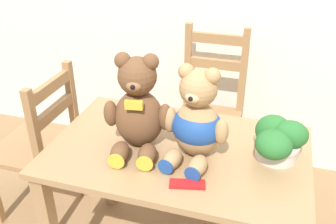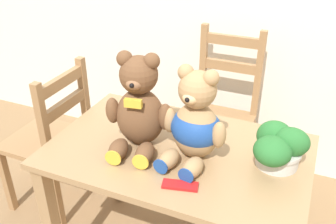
# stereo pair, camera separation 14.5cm
# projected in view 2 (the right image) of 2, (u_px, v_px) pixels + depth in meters

# --- Properties ---
(dining_table) EXTENTS (1.11, 0.70, 0.71)m
(dining_table) POSITION_uv_depth(u_px,v_px,m) (178.00, 171.00, 1.68)
(dining_table) COLOR #9E7A51
(dining_table) RESTS_ON ground_plane
(wooden_chair_behind) EXTENTS (0.39, 0.45, 1.00)m
(wooden_chair_behind) POSITION_uv_depth(u_px,v_px,m) (221.00, 117.00, 2.32)
(wooden_chair_behind) COLOR #997047
(wooden_chair_behind) RESTS_ON ground_plane
(wooden_chair_side) EXTENTS (0.40, 0.39, 0.91)m
(wooden_chair_side) POSITION_uv_depth(u_px,v_px,m) (52.00, 140.00, 2.14)
(wooden_chair_side) COLOR #997047
(wooden_chair_side) RESTS_ON ground_plane
(teddy_bear_left) EXTENTS (0.30, 0.31, 0.42)m
(teddy_bear_left) POSITION_uv_depth(u_px,v_px,m) (139.00, 107.00, 1.57)
(teddy_bear_left) COLOR brown
(teddy_bear_left) RESTS_ON dining_table
(teddy_bear_right) EXTENTS (0.28, 0.30, 0.40)m
(teddy_bear_right) POSITION_uv_depth(u_px,v_px,m) (195.00, 124.00, 1.50)
(teddy_bear_right) COLOR tan
(teddy_bear_right) RESTS_ON dining_table
(potted_plant) EXTENTS (0.21, 0.23, 0.18)m
(potted_plant) POSITION_uv_depth(u_px,v_px,m) (278.00, 147.00, 1.47)
(potted_plant) COLOR beige
(potted_plant) RESTS_ON dining_table
(chocolate_bar) EXTENTS (0.14, 0.08, 0.01)m
(chocolate_bar) POSITION_uv_depth(u_px,v_px,m) (180.00, 185.00, 1.40)
(chocolate_bar) COLOR red
(chocolate_bar) RESTS_ON dining_table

